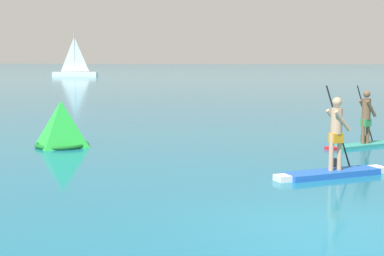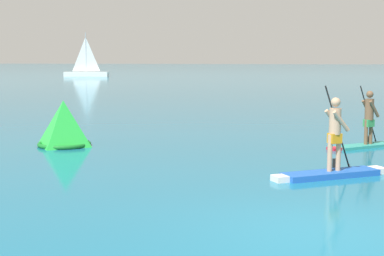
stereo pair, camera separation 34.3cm
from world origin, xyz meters
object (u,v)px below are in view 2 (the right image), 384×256
object	(u,v)px
paddleboarder_far_right	(369,132)
sailboat_left_horizon	(86,71)
paddleboarder_mid_center	(332,160)
race_marker_buoy	(64,126)

from	to	relation	value
paddleboarder_far_right	sailboat_left_horizon	size ratio (longest dim) A/B	0.42
paddleboarder_far_right	sailboat_left_horizon	bearing A→B (deg)	79.53
paddleboarder_mid_center	sailboat_left_horizon	bearing A→B (deg)	83.28
sailboat_left_horizon	paddleboarder_mid_center	bearing A→B (deg)	105.77
paddleboarder_mid_center	sailboat_left_horizon	distance (m)	70.16
race_marker_buoy	sailboat_left_horizon	size ratio (longest dim) A/B	0.25
paddleboarder_mid_center	race_marker_buoy	xyz separation A→B (m)	(-7.72, 3.14, 0.24)
paddleboarder_mid_center	paddleboarder_far_right	xyz separation A→B (m)	(1.34, 4.69, 0.05)
paddleboarder_mid_center	race_marker_buoy	distance (m)	8.34
paddleboarder_far_right	race_marker_buoy	world-z (taller)	paddleboarder_far_right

